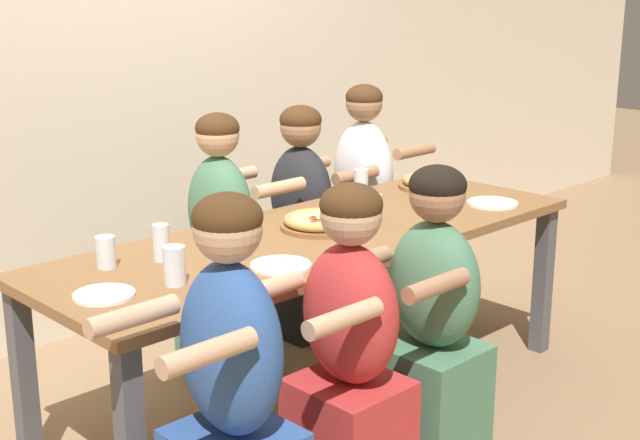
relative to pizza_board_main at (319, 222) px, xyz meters
name	(u,v)px	position (x,y,z in m)	size (l,w,h in m)	color
ground_plane	(320,401)	(-0.03, -0.04, -0.77)	(18.00, 18.00, 0.00)	#896B4C
restaurant_back_panel	(120,6)	(-0.03, 1.36, 0.83)	(10.00, 0.06, 3.20)	beige
dining_table	(320,250)	(-0.03, -0.04, -0.10)	(2.38, 0.81, 0.75)	brown
pizza_board_main	(319,222)	(0.00, 0.00, 0.00)	(0.32, 0.32, 0.05)	brown
pizza_board_second	(432,182)	(0.89, 0.14, 0.00)	(0.32, 0.32, 0.06)	brown
empty_plate_a	(281,265)	(-0.44, -0.26, -0.02)	(0.22, 0.22, 0.02)	white
empty_plate_b	(493,203)	(0.84, -0.26, -0.02)	(0.23, 0.23, 0.02)	white
empty_plate_c	(104,295)	(-1.05, -0.09, -0.02)	(0.20, 0.20, 0.02)	white
drinking_glass_a	(174,266)	(-0.82, -0.16, 0.04)	(0.07, 0.07, 0.13)	silver
drinking_glass_b	(233,242)	(-0.50, -0.07, 0.04)	(0.07, 0.07, 0.15)	silver
drinking_glass_c	(435,197)	(0.56, -0.14, 0.03)	(0.06, 0.06, 0.13)	silver
drinking_glass_d	(361,183)	(0.54, 0.28, 0.03)	(0.07, 0.07, 0.12)	silver
drinking_glass_e	(106,254)	(-0.89, 0.16, 0.02)	(0.07, 0.07, 0.11)	silver
drinking_glass_f	(373,211)	(0.22, -0.09, 0.02)	(0.07, 0.07, 0.12)	silver
drinking_glass_g	(161,245)	(-0.70, 0.09, 0.03)	(0.06, 0.06, 0.13)	silver
drinking_glass_h	(224,238)	(-0.46, 0.03, 0.02)	(0.06, 0.06, 0.11)	silver
diner_near_midleft	(349,367)	(-0.51, -0.67, -0.26)	(0.51, 0.40, 1.13)	#B22D2D
diner_far_midright	(302,230)	(0.45, 0.59, -0.24)	(0.51, 0.40, 1.15)	#232328
diner_far_right	(363,209)	(0.89, 0.59, -0.22)	(0.51, 0.40, 1.21)	silver
diner_near_left	(232,409)	(-0.99, -0.67, -0.23)	(0.51, 0.40, 1.18)	#2D5193
diner_near_center	(432,332)	(-0.09, -0.67, -0.26)	(0.51, 0.40, 1.12)	#477556
diner_far_center	(222,250)	(-0.05, 0.59, -0.24)	(0.51, 0.40, 1.16)	#477556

